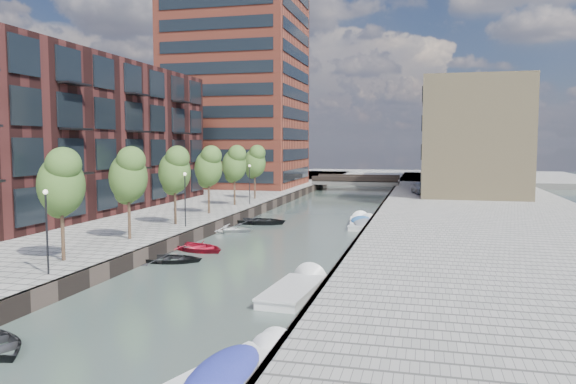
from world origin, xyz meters
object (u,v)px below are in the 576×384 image
at_px(sloop_3, 228,232).
at_px(sloop_4, 259,224).
at_px(tree_4, 208,166).
at_px(car, 421,188).
at_px(motorboat_4, 364,225).
at_px(tree_3, 175,169).
at_px(tree_6, 255,161).
at_px(motorboat_1, 236,378).
at_px(sloop_1, 170,262).
at_px(motorboat_2, 297,290).
at_px(tree_2, 128,174).
at_px(motorboat_0, 234,376).
at_px(tree_1, 61,181).
at_px(sloop_2, 198,251).
at_px(tree_5, 234,163).
at_px(bridge, 356,181).
at_px(motorboat_3, 360,222).

xyz_separation_m(sloop_3, sloop_4, (1.14, 5.16, 0.00)).
height_order(tree_4, car, tree_4).
bearing_deg(motorboat_4, tree_4, -172.90).
distance_m(tree_3, tree_6, 21.00).
distance_m(sloop_3, motorboat_1, 29.52).
xyz_separation_m(sloop_1, motorboat_2, (9.26, -5.10, 0.11)).
xyz_separation_m(tree_2, motorboat_0, (13.43, -17.48, -5.08)).
xyz_separation_m(tree_1, tree_4, (0.00, 21.00, 0.00)).
bearing_deg(sloop_3, tree_6, 1.38).
relative_size(tree_3, motorboat_0, 0.98).
xyz_separation_m(tree_1, tree_3, (0.00, 14.00, 0.00)).
relative_size(tree_1, tree_6, 1.00).
xyz_separation_m(sloop_1, motorboat_1, (9.80, -15.78, 0.21)).
distance_m(sloop_2, motorboat_2, 12.71).
relative_size(tree_1, tree_4, 1.00).
distance_m(tree_3, motorboat_1, 28.46).
distance_m(tree_4, sloop_1, 17.02).
relative_size(tree_5, sloop_3, 1.41).
height_order(bridge, tree_2, tree_2).
xyz_separation_m(tree_5, motorboat_4, (13.82, -5.28, -5.10)).
height_order(tree_5, motorboat_4, tree_5).
xyz_separation_m(sloop_4, car, (14.06, 23.52, 1.74)).
bearing_deg(tree_5, tree_4, -90.00).
relative_size(tree_5, sloop_2, 1.37).
bearing_deg(motorboat_2, motorboat_3, 89.13).
relative_size(tree_5, motorboat_4, 1.14).
xyz_separation_m(tree_1, sloop_4, (4.33, 22.29, -5.31)).
bearing_deg(sloop_3, tree_1, 160.71).
xyz_separation_m(tree_1, tree_5, (0.00, 28.00, 0.00)).
bearing_deg(tree_2, sloop_4, 74.19).
bearing_deg(tree_4, sloop_2, -71.64).
distance_m(tree_1, tree_2, 7.00).
distance_m(sloop_1, sloop_4, 17.04).
height_order(tree_1, tree_3, same).
relative_size(tree_6, sloop_4, 1.19).
bearing_deg(car, motorboat_1, -108.88).
bearing_deg(motorboat_0, motorboat_2, 92.44).
bearing_deg(tree_2, tree_5, 90.00).
height_order(motorboat_0, motorboat_2, same).
bearing_deg(motorboat_3, tree_3, -142.53).
relative_size(bridge, tree_5, 2.18).
relative_size(tree_6, sloop_3, 1.41).
height_order(tree_5, sloop_4, tree_5).
bearing_deg(tree_2, tree_6, 90.00).
xyz_separation_m(tree_6, motorboat_1, (13.51, -45.53, -5.10)).
bearing_deg(tree_6, motorboat_3, -38.94).
bearing_deg(tree_2, bridge, 81.05).
bearing_deg(sloop_2, sloop_4, 22.27).
bearing_deg(sloop_1, car, -27.85).
bearing_deg(tree_2, motorboat_3, 52.25).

